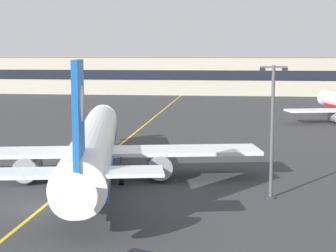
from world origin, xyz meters
The scene contains 6 objects.
ground_plane centered at (0.00, 0.00, 0.00)m, with size 400.00×400.00×0.00m, color #353538.
taxiway_centreline centered at (0.00, 30.00, 0.00)m, with size 0.30×180.00×0.01m, color yellow.
airliner_foreground centered at (1.73, 9.57, 3.37)m, with size 32.32×41.24×11.65m.
apron_lamp_post centered at (18.03, 5.06, 5.83)m, with size 2.24×0.90×11.09m.
safety_cone_by_nose_gear centered at (2.29, 25.75, 0.26)m, with size 0.44×0.44×0.55m.
terminal_building centered at (6.93, 121.11, 5.62)m, with size 150.16×12.40×11.23m.
Camera 1 is at (14.74, -40.18, 12.06)m, focal length 58.26 mm.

